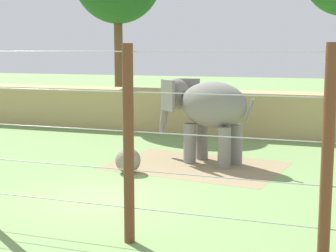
% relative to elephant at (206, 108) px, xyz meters
% --- Properties ---
extents(ground_plane, '(120.00, 120.00, 0.00)m').
position_rel_elephant_xyz_m(ground_plane, '(-1.19, -4.96, -1.83)').
color(ground_plane, '#759956').
extents(dirt_patch, '(5.86, 4.48, 0.01)m').
position_rel_elephant_xyz_m(dirt_patch, '(-0.14, -0.58, -1.82)').
color(dirt_patch, '#937F5B').
rests_on(dirt_patch, ground).
extents(embankment_wall, '(36.00, 1.80, 1.92)m').
position_rel_elephant_xyz_m(embankment_wall, '(-1.19, 5.93, -0.87)').
color(embankment_wall, tan).
rests_on(embankment_wall, ground).
extents(elephant, '(3.57, 2.15, 2.76)m').
position_rel_elephant_xyz_m(elephant, '(0.00, 0.00, 0.00)').
color(elephant, gray).
rests_on(elephant, ground).
extents(enrichment_ball, '(0.77, 0.77, 0.77)m').
position_rel_elephant_xyz_m(enrichment_ball, '(-1.83, -2.22, -1.44)').
color(enrichment_ball, gray).
rests_on(enrichment_ball, ground).
extents(cable_fence, '(11.59, 0.21, 3.83)m').
position_rel_elephant_xyz_m(cable_fence, '(-1.19, -7.45, 0.10)').
color(cable_fence, brown).
rests_on(cable_fence, ground).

